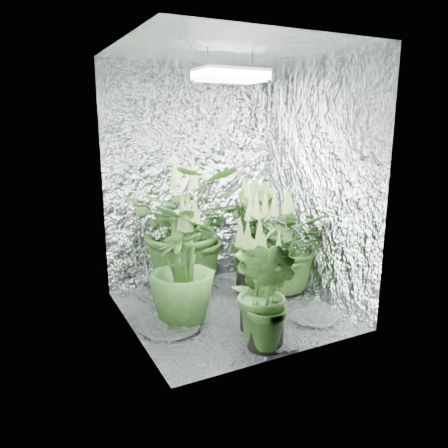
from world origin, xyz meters
TOP-DOWN VIEW (x-y plane):
  - ground at (0.00, 0.00)m, footprint 1.60×1.60m
  - walls at (0.00, 0.00)m, footprint 1.62×1.62m
  - ceiling at (0.00, 0.00)m, footprint 1.60×1.60m
  - grow_lamp at (0.00, 0.00)m, footprint 0.50×0.30m
  - plant_a at (-0.11, 0.64)m, footprint 1.27×1.27m
  - plant_b at (0.30, 0.13)m, footprint 0.59×0.59m
  - plant_c at (0.44, 0.41)m, footprint 0.58×0.58m
  - plant_d at (-0.42, -0.04)m, footprint 0.71×0.71m
  - plant_e at (0.61, 0.11)m, footprint 1.00×1.00m
  - plant_f at (0.03, -0.38)m, footprint 0.57×0.57m
  - plant_g at (-0.06, -0.64)m, footprint 0.52×0.52m
  - circulation_fan at (0.61, 0.63)m, footprint 0.17×0.30m
  - plant_label at (-0.01, -0.67)m, footprint 0.06×0.03m

SIDE VIEW (x-z plane):
  - ground at x=0.00m, z-range 0.00..0.00m
  - circulation_fan at x=0.61m, z-range -0.03..0.32m
  - plant_label at x=-0.01m, z-range 0.26..0.34m
  - plant_g at x=-0.06m, z-range -0.04..0.78m
  - plant_f at x=0.03m, z-range -0.04..0.80m
  - plant_b at x=0.30m, z-range -0.05..0.91m
  - plant_e at x=0.61m, z-range -0.03..0.92m
  - plant_d at x=-0.42m, z-range -0.05..0.95m
  - plant_c at x=0.44m, z-range -0.04..0.99m
  - plant_a at x=-0.11m, z-range -0.03..1.20m
  - walls at x=0.00m, z-range 0.00..2.00m
  - grow_lamp at x=0.00m, z-range 1.72..1.94m
  - ceiling at x=0.00m, z-range 2.00..2.00m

